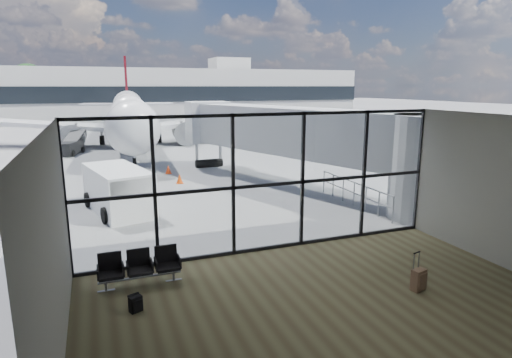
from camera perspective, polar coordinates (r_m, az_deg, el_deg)
ground at (r=52.85m, az=-15.21°, el=6.15°), size 220.00×220.00×0.00m
lounge_shell at (r=9.49m, az=12.88°, el=-4.25°), size 12.02×8.01×4.51m
glass_curtain_wall at (r=13.70m, az=1.70°, el=-0.57°), size 12.10×0.12×4.50m
jet_bridge at (r=21.99m, az=6.50°, el=5.61°), size 8.00×16.50×4.33m
apron_railing at (r=19.67m, az=12.94°, el=-1.47°), size 0.06×5.46×1.11m
far_terminal at (r=74.45m, az=-17.62°, el=10.93°), size 80.00×12.20×11.00m
tree_5 at (r=84.92m, az=-28.06°, el=11.32°), size 6.27×6.27×9.03m
seating_row at (r=12.24m, az=-15.29°, el=-11.07°), size 2.18×0.60×0.97m
backpack at (r=11.02m, az=-15.74°, el=-15.72°), size 0.35×0.34×0.44m
suitcase at (r=12.33m, az=20.87°, el=-12.42°), size 0.43×0.35×1.05m
airliner at (r=42.37m, az=-16.52°, el=8.30°), size 29.56×34.29×8.83m
service_van at (r=19.14m, az=-17.83°, el=-1.36°), size 2.87×4.67×1.89m
belt_loader at (r=36.80m, az=-23.64°, el=3.94°), size 2.50×4.04×1.76m
traffic_cone_a at (r=24.08m, az=-10.16°, el=0.02°), size 0.37×0.37×0.53m
traffic_cone_b at (r=26.89m, az=-11.63°, el=1.25°), size 0.37×0.37×0.53m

